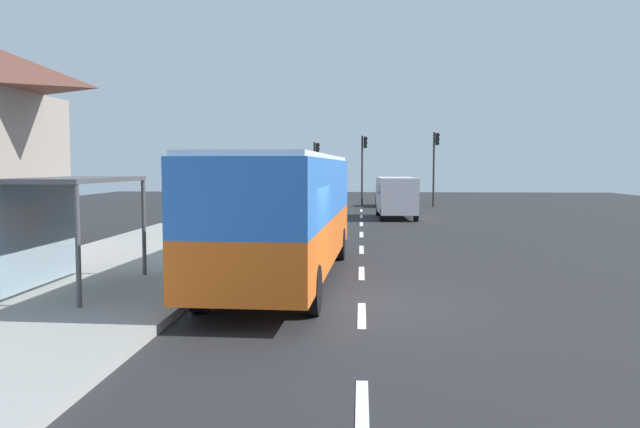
{
  "coord_description": "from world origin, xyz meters",
  "views": [
    {
      "loc": [
        0.22,
        -13.5,
        2.93
      ],
      "look_at": [
        -1.0,
        5.7,
        1.5
      ],
      "focal_mm": 36.16,
      "sensor_mm": 36.0,
      "label": 1
    }
  ],
  "objects_px": {
    "sedan_near": "(389,195)",
    "bus": "(285,209)",
    "traffic_light_near_side": "(435,158)",
    "traffic_light_median": "(363,159)",
    "white_van": "(396,195)",
    "recycling_bin_red": "(201,248)",
    "recycling_bin_green": "(187,255)",
    "traffic_light_far_side": "(316,163)",
    "recycling_bin_blue": "(194,252)",
    "bus_shelter": "(64,204)"
  },
  "relations": [
    {
      "from": "traffic_light_median",
      "to": "recycling_bin_red",
      "type": "bearing_deg",
      "value": -98.54
    },
    {
      "from": "bus",
      "to": "traffic_light_near_side",
      "type": "xyz_separation_m",
      "value": [
        7.21,
        30.25,
        1.7
      ]
    },
    {
      "from": "bus",
      "to": "traffic_light_far_side",
      "type": "height_order",
      "value": "traffic_light_far_side"
    },
    {
      "from": "recycling_bin_red",
      "to": "traffic_light_far_side",
      "type": "relative_size",
      "value": 0.2
    },
    {
      "from": "recycling_bin_red",
      "to": "traffic_light_median",
      "type": "bearing_deg",
      "value": 81.46
    },
    {
      "from": "sedan_near",
      "to": "bus",
      "type": "bearing_deg",
      "value": -97.33
    },
    {
      "from": "white_van",
      "to": "recycling_bin_red",
      "type": "distance_m",
      "value": 19.99
    },
    {
      "from": "recycling_bin_red",
      "to": "traffic_light_near_side",
      "type": "relative_size",
      "value": 0.18
    },
    {
      "from": "recycling_bin_blue",
      "to": "recycling_bin_red",
      "type": "bearing_deg",
      "value": 90.0
    },
    {
      "from": "white_van",
      "to": "recycling_bin_blue",
      "type": "height_order",
      "value": "white_van"
    },
    {
      "from": "sedan_near",
      "to": "recycling_bin_red",
      "type": "relative_size",
      "value": 4.7
    },
    {
      "from": "bus",
      "to": "traffic_light_far_side",
      "type": "bearing_deg",
      "value": 92.56
    },
    {
      "from": "recycling_bin_blue",
      "to": "bus_shelter",
      "type": "bearing_deg",
      "value": -128.39
    },
    {
      "from": "white_van",
      "to": "bus_shelter",
      "type": "relative_size",
      "value": 1.31
    },
    {
      "from": "recycling_bin_blue",
      "to": "recycling_bin_red",
      "type": "xyz_separation_m",
      "value": [
        0.0,
        0.7,
        0.0
      ]
    },
    {
      "from": "sedan_near",
      "to": "recycling_bin_red",
      "type": "height_order",
      "value": "sedan_near"
    },
    {
      "from": "white_van",
      "to": "recycling_bin_blue",
      "type": "distance_m",
      "value": 20.65
    },
    {
      "from": "bus",
      "to": "recycling_bin_green",
      "type": "distance_m",
      "value": 2.76
    },
    {
      "from": "bus_shelter",
      "to": "sedan_near",
      "type": "bearing_deg",
      "value": 75.39
    },
    {
      "from": "recycling_bin_green",
      "to": "traffic_light_median",
      "type": "height_order",
      "value": "traffic_light_median"
    },
    {
      "from": "white_van",
      "to": "traffic_light_median",
      "type": "bearing_deg",
      "value": 98.77
    },
    {
      "from": "bus",
      "to": "recycling_bin_green",
      "type": "height_order",
      "value": "bus"
    },
    {
      "from": "recycling_bin_red",
      "to": "bus_shelter",
      "type": "relative_size",
      "value": 0.24
    },
    {
      "from": "sedan_near",
      "to": "bus_shelter",
      "type": "relative_size",
      "value": 1.12
    },
    {
      "from": "recycling_bin_green",
      "to": "traffic_light_far_side",
      "type": "distance_m",
      "value": 31.32
    },
    {
      "from": "traffic_light_near_side",
      "to": "recycling_bin_red",
      "type": "bearing_deg",
      "value": -108.48
    },
    {
      "from": "traffic_light_near_side",
      "to": "bus_shelter",
      "type": "height_order",
      "value": "traffic_light_near_side"
    },
    {
      "from": "recycling_bin_blue",
      "to": "traffic_light_median",
      "type": "relative_size",
      "value": 0.18
    },
    {
      "from": "recycling_bin_green",
      "to": "traffic_light_median",
      "type": "distance_m",
      "value": 32.45
    },
    {
      "from": "bus",
      "to": "bus_shelter",
      "type": "distance_m",
      "value": 5.22
    },
    {
      "from": "traffic_light_near_side",
      "to": "traffic_light_median",
      "type": "bearing_deg",
      "value": 162.58
    },
    {
      "from": "bus",
      "to": "bus_shelter",
      "type": "height_order",
      "value": "bus"
    },
    {
      "from": "recycling_bin_green",
      "to": "traffic_light_median",
      "type": "relative_size",
      "value": 0.18
    },
    {
      "from": "white_van",
      "to": "recycling_bin_blue",
      "type": "relative_size",
      "value": 5.53
    },
    {
      "from": "white_van",
      "to": "recycling_bin_red",
      "type": "relative_size",
      "value": 5.53
    },
    {
      "from": "traffic_light_near_side",
      "to": "traffic_light_far_side",
      "type": "bearing_deg",
      "value": 174.68
    },
    {
      "from": "recycling_bin_blue",
      "to": "bus_shelter",
      "type": "distance_m",
      "value": 3.84
    },
    {
      "from": "recycling_bin_green",
      "to": "bus_shelter",
      "type": "bearing_deg",
      "value": -136.59
    },
    {
      "from": "recycling_bin_green",
      "to": "traffic_light_far_side",
      "type": "relative_size",
      "value": 0.2
    },
    {
      "from": "sedan_near",
      "to": "recycling_bin_red",
      "type": "distance_m",
      "value": 30.61
    },
    {
      "from": "recycling_bin_red",
      "to": "bus_shelter",
      "type": "bearing_deg",
      "value": -122.35
    },
    {
      "from": "recycling_bin_blue",
      "to": "traffic_light_near_side",
      "type": "xyz_separation_m",
      "value": [
        9.7,
        29.71,
        2.89
      ]
    },
    {
      "from": "recycling_bin_red",
      "to": "traffic_light_far_side",
      "type": "height_order",
      "value": "traffic_light_far_side"
    },
    {
      "from": "white_van",
      "to": "traffic_light_near_side",
      "type": "relative_size",
      "value": 0.98
    },
    {
      "from": "sedan_near",
      "to": "traffic_light_near_side",
      "type": "relative_size",
      "value": 0.83
    },
    {
      "from": "recycling_bin_green",
      "to": "bus_shelter",
      "type": "distance_m",
      "value": 3.37
    },
    {
      "from": "bus",
      "to": "sedan_near",
      "type": "height_order",
      "value": "bus"
    },
    {
      "from": "sedan_near",
      "to": "recycling_bin_blue",
      "type": "xyz_separation_m",
      "value": [
        -6.5,
        -30.61,
        -0.14
      ]
    },
    {
      "from": "recycling_bin_blue",
      "to": "recycling_bin_green",
      "type": "bearing_deg",
      "value": -90.0
    },
    {
      "from": "white_van",
      "to": "traffic_light_median",
      "type": "xyz_separation_m",
      "value": [
        -1.8,
        11.68,
        2.1
      ]
    }
  ]
}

